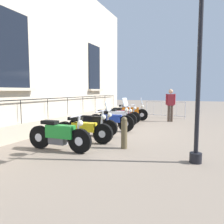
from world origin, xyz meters
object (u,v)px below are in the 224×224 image
motorcycle_white (117,118)px  motorcycle_orange (130,112)px  motorcycle_maroon (122,115)px  lamppost (200,31)px  pedestrian_standing (170,103)px  motorcycle_yellow (83,130)px  motorcycle_blue (111,120)px  motorcycle_green (59,135)px  crowd_barrier (165,109)px  bollard (124,133)px  motorcycle_black (93,124)px

motorcycle_white → motorcycle_orange: 2.26m
motorcycle_maroon → lamppost: (3.72, -5.40, 2.62)m
pedestrian_standing → motorcycle_maroon: bearing=-146.1°
motorcycle_yellow → motorcycle_blue: 2.26m
motorcycle_maroon → motorcycle_green: bearing=-88.7°
motorcycle_white → motorcycle_orange: (-0.07, 2.26, 0.05)m
crowd_barrier → bollard: (0.03, -8.06, -0.09)m
motorcycle_yellow → motorcycle_black: bearing=99.7°
motorcycle_yellow → motorcycle_maroon: motorcycle_yellow is taller
pedestrian_standing → lamppost: bearing=-78.0°
motorcycle_black → motorcycle_white: (0.07, 2.43, -0.01)m
motorcycle_orange → crowd_barrier: motorcycle_orange is taller
motorcycle_blue → lamppost: lamppost is taller
motorcycle_yellow → motorcycle_black: size_ratio=1.06×
motorcycle_black → crowd_barrier: bearing=76.0°
motorcycle_green → motorcycle_white: (-0.02, 4.68, -0.02)m
bollard → lamppost: bearing=-16.6°
motorcycle_green → bollard: (1.61, 0.92, 0.03)m
motorcycle_yellow → motorcycle_orange: bearing=91.8°
motorcycle_orange → motorcycle_black: bearing=-90.0°
lamppost → motorcycle_green: bearing=-174.7°
crowd_barrier → motorcycle_green: bearing=-100.0°
motorcycle_green → motorcycle_black: size_ratio=1.04×
motorcycle_blue → bollard: (1.46, -2.53, 0.02)m
motorcycle_green → motorcycle_white: 4.68m
motorcycle_maroon → lamppost: bearing=-55.4°
motorcycle_white → motorcycle_maroon: 1.06m
motorcycle_black → motorcycle_orange: size_ratio=0.95×
motorcycle_blue → motorcycle_maroon: size_ratio=1.06×
crowd_barrier → pedestrian_standing: pedestrian_standing is taller
motorcycle_white → lamppost: 6.23m
bollard → pedestrian_standing: (0.52, 6.33, 0.54)m
motorcycle_green → pedestrian_standing: pedestrian_standing is taller
motorcycle_yellow → lamppost: (3.50, -0.86, 2.63)m
motorcycle_white → pedestrian_standing: 3.40m
motorcycle_white → motorcycle_orange: size_ratio=0.93×
motorcycle_yellow → motorcycle_orange: 5.74m
motorcycle_blue → motorcycle_green: bearing=-92.6°
motorcycle_maroon → lamppost: lamppost is taller
motorcycle_maroon → lamppost: 7.07m
motorcycle_yellow → motorcycle_black: motorcycle_black is taller
motorcycle_green → motorcycle_maroon: (-0.13, 5.73, -0.03)m
lamppost → pedestrian_standing: 7.35m
motorcycle_yellow → lamppost: bearing=-13.9°
motorcycle_yellow → motorcycle_white: 3.49m
motorcycle_green → motorcycle_blue: motorcycle_blue is taller
bollard → motorcycle_maroon: bearing=109.9°
motorcycle_yellow → motorcycle_white: (-0.11, 3.48, 0.02)m
motorcycle_orange → lamppost: size_ratio=0.47×
motorcycle_black → lamppost: (3.68, -1.92, 2.60)m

